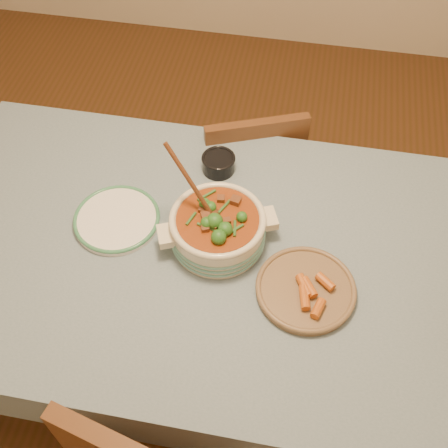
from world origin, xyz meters
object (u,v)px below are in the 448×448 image
chair_far (248,171)px  fried_plate (306,288)px  dining_table (185,263)px  stew_casserole (218,227)px  white_plate (117,219)px  condiment_bowl (218,163)px

chair_far → fried_plate: bearing=89.2°
dining_table → stew_casserole: 0.20m
white_plate → dining_table: bearing=-14.2°
dining_table → white_plate: (-0.23, 0.06, 0.10)m
stew_casserole → white_plate: bearing=177.1°
stew_casserole → chair_far: (0.01, 0.58, -0.36)m
white_plate → fried_plate: bearing=-13.7°
white_plate → condiment_bowl: size_ratio=2.32×
dining_table → chair_far: bearing=79.7°
stew_casserole → fried_plate: stew_casserole is taller
fried_plate → white_plate: bearing=166.3°
dining_table → stew_casserole: (0.10, 0.04, 0.16)m
stew_casserole → white_plate: (-0.33, 0.02, -0.06)m
dining_table → stew_casserole: bearing=22.8°
white_plate → stew_casserole: bearing=-2.9°
condiment_bowl → chair_far: bearing=76.3°
dining_table → condiment_bowl: size_ratio=12.41×
dining_table → stew_casserole: size_ratio=4.58×
fried_plate → stew_casserole: bearing=155.0°
dining_table → fried_plate: size_ratio=4.75×
fried_plate → chair_far: bearing=110.7°
dining_table → stew_casserole: stew_casserole is taller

